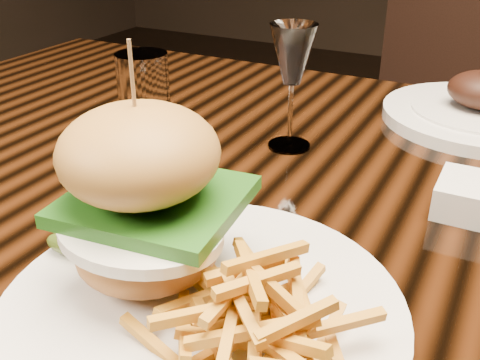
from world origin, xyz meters
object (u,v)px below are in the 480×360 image
at_px(dining_table, 337,245).
at_px(chair_far, 434,117).
at_px(burger_plate, 190,257).
at_px(wine_glass, 293,59).

xyz_separation_m(dining_table, chair_far, (-0.03, 0.89, -0.13)).
bearing_deg(chair_far, dining_table, -71.17).
xyz_separation_m(burger_plate, wine_glass, (-0.06, 0.35, 0.06)).
height_order(dining_table, chair_far, chair_far).
height_order(burger_plate, wine_glass, burger_plate).
distance_m(dining_table, wine_glass, 0.24).
bearing_deg(chair_far, burger_plate, -73.58).
distance_m(dining_table, burger_plate, 0.30).
distance_m(burger_plate, wine_glass, 0.36).
bearing_deg(dining_table, chair_far, 91.64).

